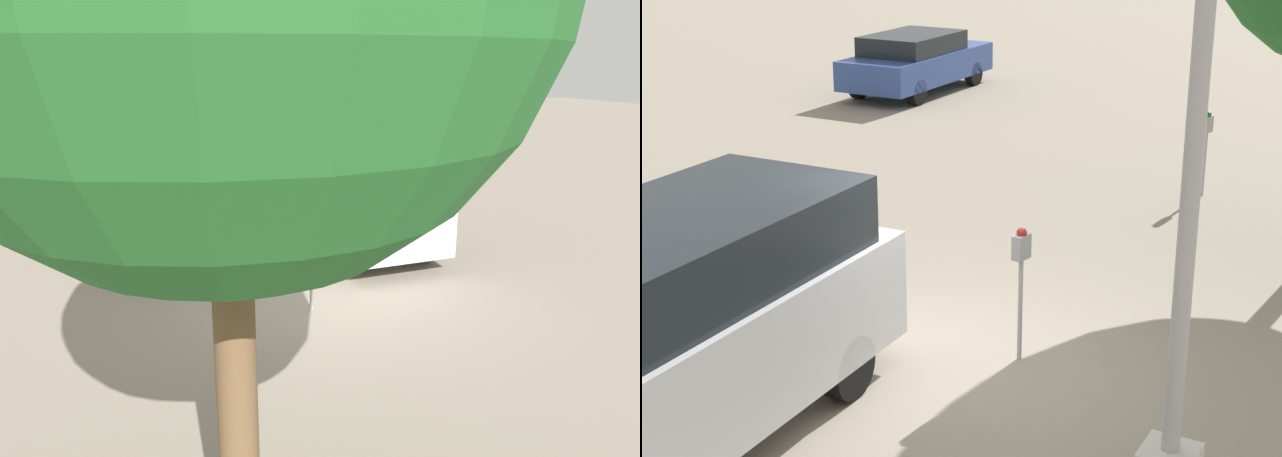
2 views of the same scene
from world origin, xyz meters
The scene contains 4 objects.
ground_plane centered at (0.00, 0.00, 0.00)m, with size 80.00×80.00×0.00m, color gray.
parking_meter_near centered at (-0.42, 0.43, 1.09)m, with size 0.22×0.15×1.48m.
lamp_post centered at (1.42, 2.60, 2.20)m, with size 0.44×0.44×6.95m.
parked_van centered at (2.66, -1.54, 1.14)m, with size 5.10×2.07×2.12m.
Camera 1 is at (-8.98, 3.52, 3.86)m, focal length 35.00 mm.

